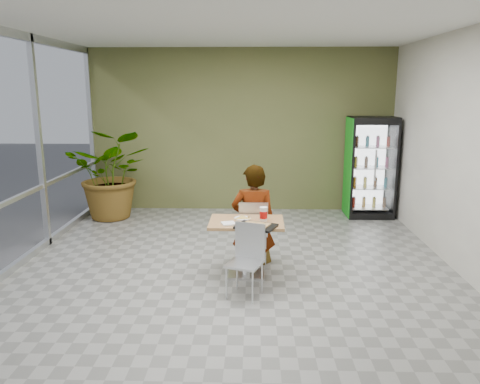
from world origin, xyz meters
The scene contains 12 objects.
ground centered at (0.00, 0.00, 0.00)m, with size 7.00×7.00×0.00m, color gray.
room_envelope centered at (0.00, 0.00, 1.60)m, with size 6.00×7.00×3.20m, color beige, non-canonical shape.
dining_table centered at (0.17, -0.02, 0.54)m, with size 0.96×0.68×0.75m.
chair_far centered at (0.26, 0.46, 0.53)m, with size 0.40×0.41×0.90m.
chair_near centered at (0.19, -0.56, 0.50)m, with size 0.49×0.49×0.86m.
seated_woman centered at (0.26, 0.50, 0.55)m, with size 0.63×0.41×1.71m, color black.
pizza_plate centered at (0.11, 0.09, 0.77)m, with size 0.27×0.22×0.03m.
soda_cup centered at (0.39, 0.00, 0.84)m, with size 0.10×0.10×0.18m.
napkin_stack centered at (-0.06, -0.18, 0.76)m, with size 0.16×0.16×0.02m, color white.
cafeteria_tray centered at (0.29, -0.30, 0.76)m, with size 0.47×0.34×0.03m, color black.
beverage_fridge centered at (2.49, 3.05, 0.95)m, with size 0.88×0.68×1.91m.
potted_plant centered at (-2.39, 2.77, 0.85)m, with size 1.53×1.32×1.70m, color #336C2B.
Camera 1 is at (0.25, -5.82, 2.42)m, focal length 35.00 mm.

